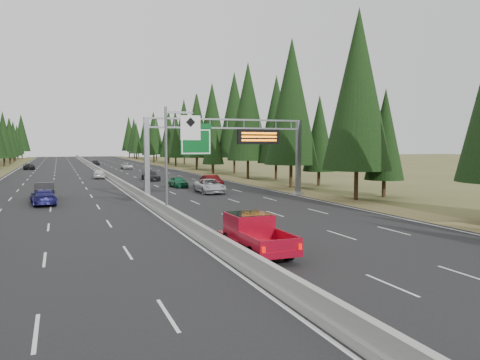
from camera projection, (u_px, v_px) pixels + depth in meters
name	position (u px, v px, depth m)	size (l,w,h in m)	color
road	(102.00, 174.00, 85.27)	(32.00, 260.00, 0.08)	black
shoulder_right	(196.00, 172.00, 91.70)	(3.60, 260.00, 0.06)	olive
median_barrier	(102.00, 172.00, 85.24)	(0.70, 260.00, 0.85)	gray
sign_gantry	(234.00, 145.00, 46.16)	(16.75, 0.98, 7.80)	slate
hov_sign_pole	(174.00, 153.00, 33.97)	(2.80, 0.50, 8.00)	slate
tree_row_right	(240.00, 121.00, 80.56)	(11.88, 243.16, 18.75)	black
silver_minivan	(210.00, 186.00, 50.91)	(2.52, 5.48, 1.52)	#BBBBC0
red_pickup	(252.00, 231.00, 22.95)	(2.04, 5.72, 1.86)	black
car_ahead_green	(178.00, 182.00, 57.72)	(1.60, 3.98, 1.36)	#16623B
car_ahead_dkred	(212.00, 181.00, 57.22)	(1.62, 4.63, 1.53)	#5F0D0F
car_ahead_dkgrey	(151.00, 176.00, 68.55)	(1.97, 4.84, 1.41)	black
car_ahead_white	(127.00, 166.00, 100.92)	(2.16, 4.68, 1.30)	beige
car_ahead_far	(96.00, 163.00, 118.92)	(1.63, 4.04, 1.38)	black
car_onc_near	(45.00, 191.00, 45.19)	(1.73, 4.97, 1.64)	black
car_onc_blue	(43.00, 197.00, 40.82)	(1.97, 4.83, 1.40)	navy
car_onc_white	(99.00, 174.00, 72.48)	(1.71, 4.25, 1.45)	silver
car_onc_far	(29.00, 166.00, 98.72)	(2.16, 4.68, 1.30)	black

